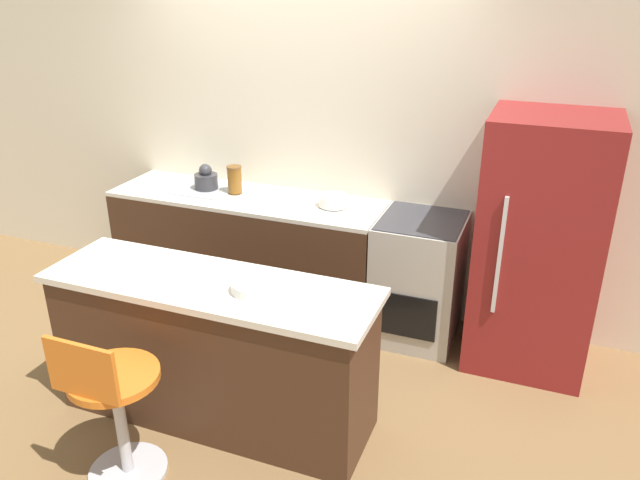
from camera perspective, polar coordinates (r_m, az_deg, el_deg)
ground_plane at (r=4.72m, az=-4.72°, el=-8.03°), size 14.00×14.00×0.00m
wall_back at (r=4.77m, az=-1.75°, el=9.41°), size 8.00×0.06×2.60m
back_counter at (r=4.90m, az=-6.56°, el=-0.95°), size 2.10×0.61×0.90m
kitchen_island at (r=3.70m, az=-9.65°, el=-9.92°), size 1.90×0.59×0.89m
oven_range at (r=4.48m, az=8.97°, el=-3.52°), size 0.58×0.63×0.90m
refrigerator at (r=4.22m, az=19.33°, el=-0.50°), size 0.75×0.70×1.68m
stool_chair at (r=3.39m, az=-18.33°, el=-14.21°), size 0.46×0.46×0.92m
kettle at (r=4.90m, az=-10.38°, el=5.50°), size 0.18×0.18×0.20m
mixing_bowl at (r=4.47m, az=1.27°, el=3.62°), size 0.21×0.21×0.08m
canister_jar at (r=4.77m, az=-7.81°, el=5.52°), size 0.11×0.11×0.21m
fruit_bowl at (r=3.33m, az=-5.99°, el=-4.24°), size 0.25×0.25×0.06m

